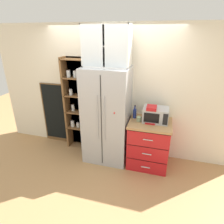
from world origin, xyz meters
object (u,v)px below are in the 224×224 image
(refrigerator, at_px, (107,116))
(mug_sage, at_px, (139,119))
(chalkboard_menu, at_px, (56,113))
(bottle_cobalt, at_px, (135,112))
(microwave, at_px, (156,115))
(coffee_maker, at_px, (151,114))
(bottle_clear, at_px, (151,116))

(refrigerator, relative_size, mug_sage, 15.47)
(chalkboard_menu, bearing_deg, bottle_cobalt, -6.12)
(microwave, xyz_separation_m, coffee_maker, (-0.08, -0.04, 0.03))
(microwave, relative_size, mug_sage, 3.72)
(microwave, height_order, coffee_maker, coffee_maker)
(bottle_cobalt, height_order, chalkboard_menu, chalkboard_menu)
(coffee_maker, xyz_separation_m, chalkboard_menu, (-2.13, 0.29, -0.36))
(coffee_maker, bearing_deg, refrigerator, -179.20)
(microwave, bearing_deg, bottle_cobalt, 172.37)
(refrigerator, height_order, bottle_clear, refrigerator)
(coffee_maker, height_order, mug_sage, coffee_maker)
(coffee_maker, xyz_separation_m, bottle_clear, (0.00, 0.04, -0.05))
(mug_sage, bearing_deg, bottle_clear, 20.47)
(refrigerator, distance_m, microwave, 0.90)
(mug_sage, relative_size, bottle_cobalt, 0.47)
(mug_sage, distance_m, bottle_clear, 0.23)
(mug_sage, distance_m, bottle_cobalt, 0.18)
(microwave, distance_m, bottle_cobalt, 0.39)
(microwave, bearing_deg, coffee_maker, -150.83)
(mug_sage, bearing_deg, chalkboard_menu, 170.38)
(coffee_maker, bearing_deg, mug_sage, -169.73)
(microwave, xyz_separation_m, bottle_cobalt, (-0.38, 0.05, -0.02))
(bottle_cobalt, distance_m, chalkboard_menu, 1.86)
(bottle_clear, bearing_deg, chalkboard_menu, 173.33)
(mug_sage, xyz_separation_m, chalkboard_menu, (-1.92, 0.33, -0.25))
(microwave, height_order, chalkboard_menu, chalkboard_menu)
(refrigerator, bearing_deg, bottle_clear, 3.57)
(mug_sage, height_order, bottle_cobalt, bottle_cobalt)
(refrigerator, height_order, coffee_maker, refrigerator)
(bottle_clear, bearing_deg, bottle_cobalt, 170.08)
(coffee_maker, bearing_deg, bottle_cobalt, 163.15)
(refrigerator, distance_m, bottle_cobalt, 0.53)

